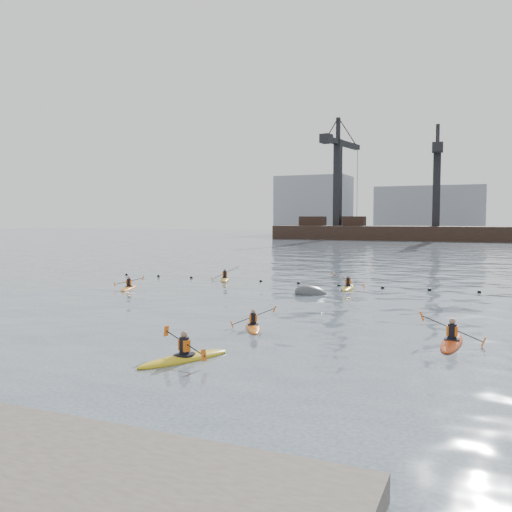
# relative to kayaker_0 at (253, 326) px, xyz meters

# --- Properties ---
(ground) EXTENTS (400.00, 400.00, 0.00)m
(ground) POSITION_rel_kayaker_0_xyz_m (-1.27, -6.69, -0.09)
(ground) COLOR #323F48
(ground) RESTS_ON ground
(float_line) EXTENTS (33.24, 0.73, 0.24)m
(float_line) POSITION_rel_kayaker_0_xyz_m (-1.77, 15.85, -0.06)
(float_line) COLOR black
(float_line) RESTS_ON ground
(barge_pier) EXTENTS (72.00, 19.30, 29.50)m
(barge_pier) POSITION_rel_kayaker_0_xyz_m (-1.49, 103.31, 1.81)
(barge_pier) COLOR black
(barge_pier) RESTS_ON ground
(skyline) EXTENTS (141.00, 28.00, 22.00)m
(skyline) POSITION_rel_kayaker_0_xyz_m (0.96, 143.59, 9.16)
(skyline) COLOR gray
(skyline) RESTS_ON ground
(kayaker_0) EXTENTS (1.82, 2.82, 1.07)m
(kayaker_0) POSITION_rel_kayaker_0_xyz_m (0.00, 0.00, 0.00)
(kayaker_0) COLOR #D16113
(kayaker_0) RESTS_ON ground
(kayaker_1) EXTENTS (2.17, 3.43, 1.13)m
(kayaker_1) POSITION_rel_kayaker_0_xyz_m (0.03, -5.76, 0.02)
(kayaker_1) COLOR gold
(kayaker_1) RESTS_ON ground
(kayaker_2) EXTENTS (1.96, 3.03, 1.01)m
(kayaker_2) POSITION_rel_kayaker_0_xyz_m (-12.77, 8.65, 0.00)
(kayaker_2) COLOR orange
(kayaker_2) RESTS_ON ground
(kayaker_3) EXTENTS (2.21, 3.26, 1.17)m
(kayaker_3) POSITION_rel_kayaker_0_xyz_m (0.64, 14.50, 0.01)
(kayaker_3) COLOR gold
(kayaker_3) RESTS_ON ground
(kayaker_4) EXTENTS (2.37, 3.46, 1.28)m
(kayaker_4) POSITION_rel_kayaker_0_xyz_m (7.98, 0.15, 0.02)
(kayaker_4) COLOR #C33C12
(kayaker_4) RESTS_ON ground
(kayaker_5) EXTENTS (2.02, 3.07, 1.24)m
(kayaker_5) POSITION_rel_kayaker_0_xyz_m (-9.25, 15.91, 0.01)
(kayaker_5) COLOR #C68A17
(kayaker_5) RESTS_ON ground
(mooring_buoy) EXTENTS (2.65, 2.33, 1.50)m
(mooring_buoy) POSITION_rel_kayaker_0_xyz_m (-0.83, 10.98, -0.09)
(mooring_buoy) COLOR #393C3E
(mooring_buoy) RESTS_ON ground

